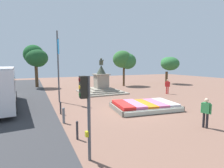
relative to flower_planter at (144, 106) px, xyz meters
The scene contains 13 objects.
ground_plane 1.05m from the flower_planter, behind, with size 73.32×73.32×0.00m, color brown.
flower_planter is the anchor object (origin of this frame).
statue_monument 9.05m from the flower_planter, 91.43° to the left, with size 5.26×5.26×4.35m.
traffic_light_near_crossing 8.57m from the flower_planter, 139.93° to the right, with size 0.41×0.28×3.21m.
banner_pole 8.69m from the flower_planter, 136.65° to the left, with size 0.14×0.76×6.64m.
pedestrian_near_planter 8.27m from the flower_planter, 35.61° to the left, with size 0.44×0.42×1.78m.
pedestrian_crossing_plaza 5.00m from the flower_planter, 81.41° to the right, with size 0.33×0.55×1.72m.
kerb_bollard_south 7.11m from the flower_planter, 151.73° to the right, with size 0.12×0.12×0.92m.
kerb_bollard_mid_a 6.51m from the flower_planter, behind, with size 0.17×0.17×0.99m.
kerb_bollard_mid_b 6.50m from the flower_planter, 167.98° to the left, with size 0.13×0.13×0.92m.
park_tree_far_left 15.55m from the flower_planter, 67.36° to the left, with size 3.87×3.05×5.75m.
park_tree_behind_statue 19.93m from the flower_planter, 42.15° to the left, with size 3.15×3.54×4.85m.
park_tree_far_right 19.63m from the flower_planter, 112.92° to the left, with size 3.51×3.60×6.48m.
Camera 1 is at (-7.09, -11.51, 3.65)m, focal length 28.00 mm.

